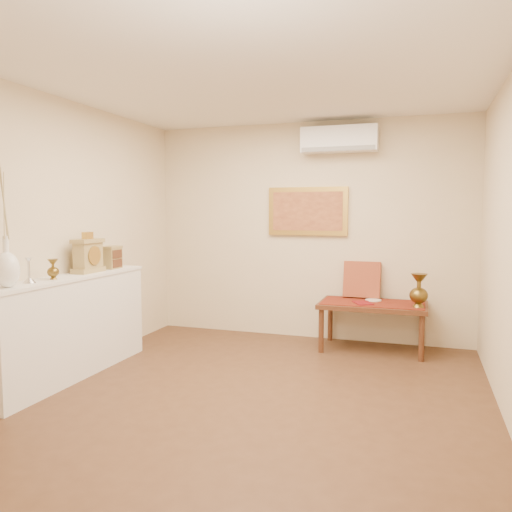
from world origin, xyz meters
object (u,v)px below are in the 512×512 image
at_px(wooden_chest, 111,257).
at_px(low_table, 373,309).
at_px(mantel_clock, 88,255).
at_px(white_vase, 5,222).
at_px(display_ledge, 70,327).
at_px(brass_urn_tall, 419,287).

xyz_separation_m(wooden_chest, low_table, (2.66, 1.20, -0.62)).
bearing_deg(mantel_clock, white_vase, -88.85).
height_order(white_vase, display_ledge, white_vase).
bearing_deg(wooden_chest, white_vase, -89.41).
xyz_separation_m(white_vase, mantel_clock, (-0.02, 1.06, -0.35)).
bearing_deg(white_vase, brass_urn_tall, 38.54).
distance_m(brass_urn_tall, display_ledge, 3.63).
bearing_deg(wooden_chest, display_ledge, -91.08).
height_order(wooden_chest, low_table, wooden_chest).
xyz_separation_m(mantel_clock, low_table, (2.67, 1.58, -0.67)).
height_order(white_vase, brass_urn_tall, white_vase).
xyz_separation_m(brass_urn_tall, low_table, (-0.50, 0.14, -0.30)).
distance_m(brass_urn_tall, low_table, 0.60).
xyz_separation_m(brass_urn_tall, wooden_chest, (-3.16, -1.06, 0.32)).
bearing_deg(display_ledge, wooden_chest, 88.92).
bearing_deg(mantel_clock, brass_urn_tall, 24.51).
bearing_deg(low_table, wooden_chest, -155.75).
xyz_separation_m(white_vase, low_table, (2.65, 2.64, -1.02)).
bearing_deg(white_vase, low_table, 44.94).
relative_size(white_vase, mantel_clock, 2.56).
relative_size(white_vase, brass_urn_tall, 2.35).
distance_m(white_vase, wooden_chest, 1.50).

